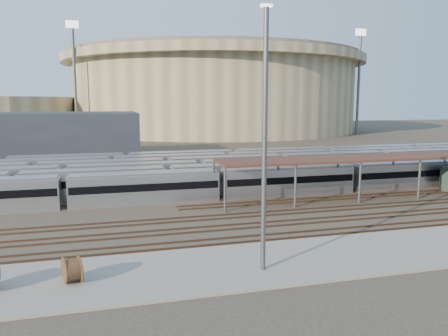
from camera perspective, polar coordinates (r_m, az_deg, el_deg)
name	(u,v)px	position (r m, az deg, el deg)	size (l,w,h in m)	color
ground	(295,210)	(51.08, 9.24, -5.43)	(420.00, 420.00, 0.00)	#383026
apron	(315,258)	(36.03, 11.85, -11.39)	(50.00, 9.00, 0.20)	gray
subway_trains	(244,170)	(67.57, 2.58, -0.31)	(126.46, 23.90, 3.60)	silver
inspection_shed	(434,157)	(65.42, 25.70, 1.35)	(60.30, 6.00, 5.30)	#515155
empty_tracks	(315,220)	(46.71, 11.78, -6.73)	(170.00, 9.62, 0.18)	#4C3323
stadium	(214,92)	(190.65, -1.28, 9.92)	(124.00, 124.00, 32.50)	tan
service_building	(37,136)	(101.36, -23.27, 3.82)	(42.00, 20.00, 10.00)	#1E232D
floodlight_0	(75,76)	(155.57, -18.92, 11.28)	(4.00, 1.00, 38.40)	#515155
floodlight_2	(359,79)	(171.25, 17.19, 11.08)	(4.00, 1.00, 38.40)	#515155
floodlight_3	(129,83)	(205.51, -12.36, 10.80)	(4.00, 1.00, 38.40)	#515155
cable_reel_west	(72,270)	(31.98, -19.24, -12.43)	(1.79, 1.79, 1.00)	#503120
yard_light_pole	(265,141)	(30.71, 5.32, 3.47)	(0.80, 0.36, 18.60)	#515155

